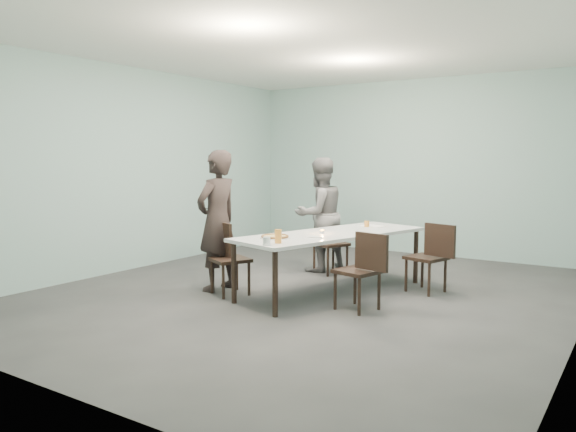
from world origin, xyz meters
The scene contains 16 objects.
ground centered at (0.00, 0.00, 0.00)m, with size 7.00×7.00×0.00m, color #333335.
room_shell centered at (0.00, 0.00, 2.03)m, with size 6.02×7.02×3.01m.
table centered at (0.22, 0.20, 0.69)m, with size 1.57×2.75×0.75m.
chair_near_left centered at (-0.84, -0.54, 0.50)m, with size 0.65×0.56×0.87m.
chair_far_left centered at (-0.42, 1.24, 0.50)m, with size 0.65×0.56×0.87m.
chair_near_right centered at (0.92, -0.36, 0.50)m, with size 0.65×0.51×0.87m.
chair_far_right centered at (1.27, 0.85, 0.50)m, with size 0.65×0.52×0.87m.
diner_near centered at (-1.05, -0.46, 0.88)m, with size 0.64×0.42×1.77m, color black.
diner_far centered at (-0.58, 1.29, 0.84)m, with size 0.81×0.63×1.67m, color slate.
pizza centered at (-0.09, -0.59, 0.77)m, with size 0.34×0.34×0.04m.
side_plate centered at (0.24, -0.25, 0.76)m, with size 0.18×0.18×0.01m, color white.
beer_glass centered at (0.15, -0.87, 0.82)m, with size 0.08×0.08×0.15m, color orange.
water_tumbler centered at (0.13, -1.06, 0.80)m, with size 0.08×0.08×0.09m, color silver.
tealight centered at (0.16, 0.07, 0.77)m, with size 0.06×0.06×0.05m.
amber_tumbler centered at (0.33, 0.97, 0.79)m, with size 0.07×0.07×0.08m, color orange.
menu centered at (0.37, 1.07, 0.75)m, with size 0.30×0.22×0.01m, color silver.
Camera 1 is at (3.52, -5.83, 1.68)m, focal length 35.00 mm.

